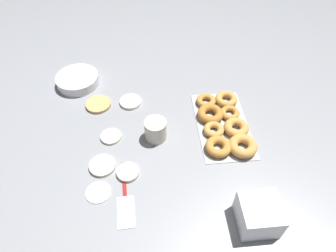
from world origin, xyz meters
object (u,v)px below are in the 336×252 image
Objects in this scene: batter_bowl at (78,80)px; container_stack at (258,215)px; spatula at (125,204)px; pancake_1 at (128,172)px; paper_cup at (155,130)px; pancake_0 at (111,136)px; pancake_4 at (102,166)px; pancake_2 at (98,104)px; pancake_5 at (131,102)px; donut_tray at (224,124)px; pancake_3 at (98,192)px.

container_stack reaches higher than batter_bowl.
pancake_1 is at bearing 172.79° from spatula.
spatula is at bearing -160.99° from batter_bowl.
paper_cup reaches higher than batter_bowl.
pancake_4 is at bearing 169.22° from pancake_0.
container_stack is 0.50m from paper_cup.
pancake_5 is (0.00, -0.14, -0.00)m from pancake_2.
pancake_4 is at bearing 107.12° from donut_tray.
donut_tray is at bearing 1.98° from container_stack.
pancake_2 and pancake_4 have the same top height.
batter_bowl is (0.16, 0.11, 0.02)m from pancake_2.
batter_bowl is at bearing 61.80° from donut_tray.
pancake_2 is 0.82m from container_stack.
batter_bowl is 0.70m from spatula.
pancake_5 is 0.48× the size of batter_bowl.
paper_cup is (0.17, -0.11, 0.04)m from pancake_1.
container_stack reaches higher than pancake_1.
pancake_0 is 0.14m from pancake_4.
pancake_1 reaches higher than pancake_5.
paper_cup is (-0.21, -0.10, 0.04)m from pancake_5.
pancake_3 is at bearing 123.74° from pancake_1.
pancake_1 is 0.32× the size of spatula.
container_stack is at bearing -146.24° from pancake_5.
pancake_5 is at bearing 25.75° from paper_cup.
pancake_0 is at bearing 50.02° from container_stack.
pancake_4 is 0.36m from pancake_5.
spatula is (-0.05, -0.10, -0.00)m from pancake_3.
pancake_3 is (-0.07, 0.11, -0.00)m from pancake_1.
pancake_5 is at bearing -17.86° from pancake_4.
pancake_2 and pancake_5 have the same top height.
pancake_2 is at bearing 17.89° from pancake_0.
container_stack is at bearing -106.60° from pancake_3.
pancake_4 reaches higher than pancake_0.
spatula is at bearing -152.32° from pancake_4.
donut_tray is 1.47× the size of spatula.
spatula is at bearing -119.37° from pancake_3.
donut_tray is (0.01, -0.47, 0.01)m from pancake_0.
pancake_1 is 0.42× the size of batter_bowl.
pancake_0 is at bearing -10.78° from pancake_4.
pancake_5 is (0.34, -0.11, -0.00)m from pancake_4.
pancake_1 is 0.86× the size of pancake_5.
pancake_4 is 0.26× the size of donut_tray.
pancake_5 is 0.24m from paper_cup.
pancake_1 is 0.40m from pancake_2.
pancake_2 is (0.19, 0.06, 0.00)m from pancake_0.
pancake_3 reaches higher than spatula.
pancake_0 is 0.25m from pancake_3.
donut_tray is 4.36× the size of paper_cup.
pancake_5 is 0.73m from container_stack.
pancake_4 is at bearing 67.73° from pancake_1.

